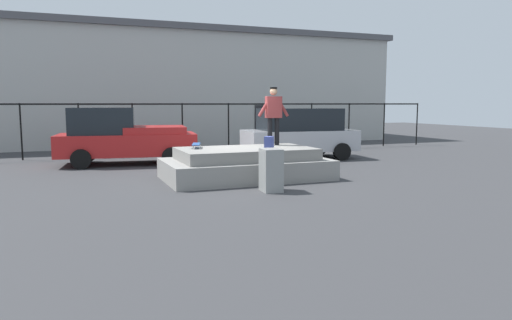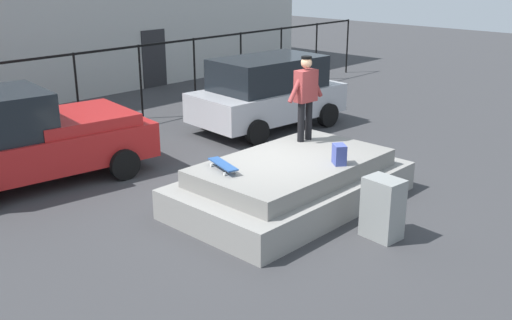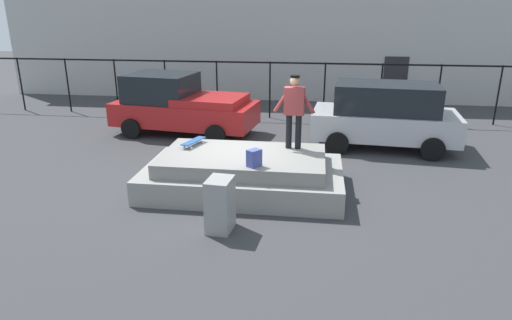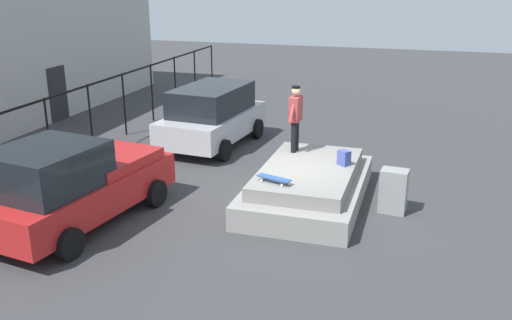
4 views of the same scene
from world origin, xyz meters
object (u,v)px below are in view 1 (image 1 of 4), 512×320
at_px(car_silver_hatchback_mid, 299,132).
at_px(utility_box, 271,170).
at_px(car_red_pickup_near, 123,137).
at_px(skateboard, 196,144).
at_px(backpack, 269,143).
at_px(skateboarder, 273,112).

relative_size(car_silver_hatchback_mid, utility_box, 4.23).
bearing_deg(car_red_pickup_near, utility_box, -67.46).
xyz_separation_m(skateboard, utility_box, (1.17, -2.50, -0.45)).
distance_m(car_red_pickup_near, utility_box, 7.10).
bearing_deg(backpack, car_red_pickup_near, 68.39).
distance_m(skateboarder, car_red_pickup_near, 5.63).
height_order(skateboarder, utility_box, skateboarder).
xyz_separation_m(skateboarder, car_silver_hatchback_mid, (2.50, 3.26, -0.85)).
height_order(skateboard, backpack, backpack).
xyz_separation_m(skateboarder, car_red_pickup_near, (-3.91, 3.95, -0.89)).
xyz_separation_m(skateboard, car_silver_hatchback_mid, (4.86, 3.36, 0.03)).
bearing_deg(backpack, skateboard, 89.51).
height_order(car_red_pickup_near, utility_box, car_red_pickup_near).
height_order(skateboarder, backpack, skateboarder).
bearing_deg(car_red_pickup_near, skateboarder, -45.26).
height_order(skateboard, utility_box, utility_box).
bearing_deg(utility_box, skateboard, 120.69).
distance_m(skateboarder, backpack, 1.75).
bearing_deg(skateboard, car_red_pickup_near, 110.94).
distance_m(skateboard, backpack, 2.08).
bearing_deg(car_red_pickup_near, skateboard, -69.06).
distance_m(skateboarder, skateboard, 2.52).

